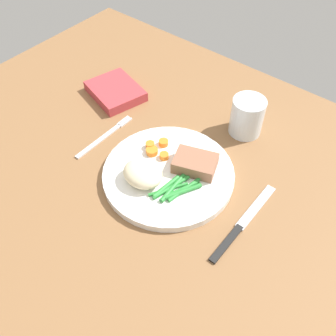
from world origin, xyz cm
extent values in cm
cube|color=brown|center=(0.00, 0.00, 1.00)|extent=(120.00, 90.00, 2.00)
cylinder|color=white|center=(-0.11, 1.73, 2.80)|extent=(26.10, 26.10, 1.60)
cube|color=#936047|center=(3.41, 5.84, 4.92)|extent=(9.80, 8.37, 2.65)
ellipsoid|color=beige|center=(-2.46, -2.96, 5.48)|extent=(7.98, 6.78, 3.76)
cylinder|color=orange|center=(-3.01, 4.05, 4.15)|extent=(1.87, 1.87, 1.09)
cylinder|color=orange|center=(-5.80, 3.51, 4.16)|extent=(2.47, 2.47, 1.11)
cylinder|color=orange|center=(-7.16, 4.50, 4.24)|extent=(1.87, 1.87, 1.28)
cylinder|color=orange|center=(-5.52, 6.90, 4.16)|extent=(2.02, 2.02, 1.12)
cylinder|color=#2D8C38|center=(5.33, -0.13, 3.96)|extent=(2.02, 8.09, 0.72)
cylinder|color=#2D8C38|center=(3.07, -1.20, 3.97)|extent=(2.74, 8.40, 0.74)
cylinder|color=#2D8C38|center=(4.55, -2.01, 3.97)|extent=(2.86, 6.21, 0.74)
cylinder|color=#2D8C38|center=(3.39, 0.17, 3.93)|extent=(0.97, 5.53, 0.65)
cylinder|color=#2D8C38|center=(2.90, -1.89, 3.90)|extent=(4.51, 7.14, 0.61)
cylinder|color=#2D8C38|center=(5.02, 0.07, 3.95)|extent=(3.14, 6.53, 0.71)
cylinder|color=#2D8C38|center=(5.46, -0.61, 4.04)|extent=(4.17, 7.10, 0.88)
cylinder|color=#2D8C38|center=(2.27, -1.70, 4.05)|extent=(1.52, 6.86, 0.90)
cylinder|color=#2D8C38|center=(3.38, -0.80, 4.03)|extent=(1.54, 8.33, 0.87)
cube|color=silver|center=(-18.04, -0.27, 2.20)|extent=(1.00, 13.00, 0.40)
cube|color=silver|center=(-18.64, 8.03, 2.20)|extent=(0.24, 3.60, 0.40)
cube|color=silver|center=(-18.24, 8.03, 2.20)|extent=(0.24, 3.60, 0.40)
cube|color=silver|center=(-17.84, 8.03, 2.20)|extent=(0.24, 3.60, 0.40)
cube|color=silver|center=(-17.44, 8.03, 2.20)|extent=(0.24, 3.60, 0.40)
cube|color=black|center=(17.44, -3.77, 2.20)|extent=(1.30, 9.00, 0.64)
cube|color=silver|center=(17.44, 6.23, 2.20)|extent=(1.70, 12.00, 0.40)
cylinder|color=silver|center=(4.69, 22.80, 6.23)|extent=(7.16, 7.16, 8.45)
cylinder|color=silver|center=(4.69, 22.80, 3.58)|extent=(6.58, 6.58, 3.17)
cube|color=#B2383D|center=(-26.47, 13.87, 3.20)|extent=(15.26, 13.63, 2.39)
camera|label=1|loc=(30.71, -36.18, 60.53)|focal=40.69mm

